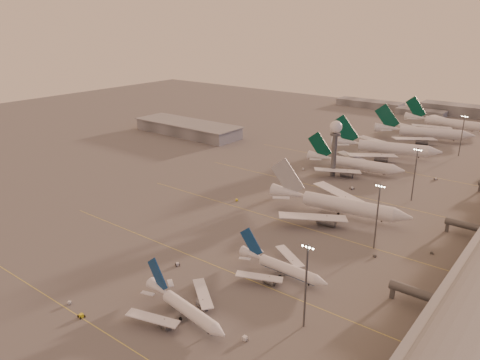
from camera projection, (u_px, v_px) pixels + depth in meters
The scene contains 26 objects.
ground at pixel (158, 261), 161.04m from camera, with size 700.00×700.00×0.00m, color #5C5959.
taxiway_markings at pixel (314, 229), 185.41m from camera, with size 180.00×185.25×0.02m.
hangar at pixel (188, 128), 333.34m from camera, with size 82.00×27.00×8.50m.
radar_tower at pixel (335, 137), 240.61m from camera, with size 6.40×6.40×31.10m.
mast_a at pixel (306, 282), 122.93m from camera, with size 3.60×0.56×25.00m.
mast_b at pixel (377, 214), 165.64m from camera, with size 3.60×0.56×25.00m.
mast_c at pixel (415, 172), 209.52m from camera, with size 3.60×0.56×25.00m.
mast_d at pixel (462, 134), 277.74m from camera, with size 3.60×0.56×25.00m.
distant_horizon at pixel (442, 110), 400.50m from camera, with size 165.00×37.50×9.00m.
narrowbody_near at pixel (185, 310), 130.09m from camera, with size 34.38×27.25×13.49m.
narrowbody_mid at pixel (282, 269), 151.18m from camera, with size 34.06×27.20×13.31m.
widebody_white at pixel (338, 207), 196.81m from camera, with size 61.66×49.08×21.77m.
greentail_a at pixel (355, 166), 252.43m from camera, with size 54.14×43.50×19.70m.
greentail_b at pixel (385, 150), 280.06m from camera, with size 63.49×50.59×23.62m.
greentail_c at pixel (423, 134), 316.38m from camera, with size 62.92×50.05×23.60m.
greentail_d at pixel (446, 124), 346.07m from camera, with size 62.29×50.30×22.62m.
gsv_truck_a at pixel (70, 301), 136.82m from camera, with size 4.93×3.96×1.92m.
gsv_tug_near at pixel (81, 316), 130.93m from camera, with size 2.55×3.88×1.05m.
gsv_catering_a at pixel (246, 333), 120.99m from camera, with size 5.86×2.98×4.70m.
gsv_tug_mid at pixel (178, 264), 158.19m from camera, with size 3.90×3.57×0.96m.
gsv_truck_b at pixel (376, 255), 163.54m from camera, with size 5.01×2.64×1.92m.
gsv_truck_c at pixel (238, 199), 213.19m from camera, with size 5.06×4.79×2.07m.
gsv_catering_b at pixel (433, 249), 165.47m from camera, with size 4.98×3.02×3.81m.
gsv_tug_far at pixel (352, 188), 227.92m from camera, with size 3.65×4.23×1.04m.
gsv_truck_d at pixel (303, 168), 256.89m from camera, with size 2.12×5.24×2.09m.
gsv_tug_hangar at pixel (436, 179), 240.99m from camera, with size 3.82×3.38×0.93m.
Camera 1 is at (109.91, -95.18, 79.96)m, focal length 35.00 mm.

